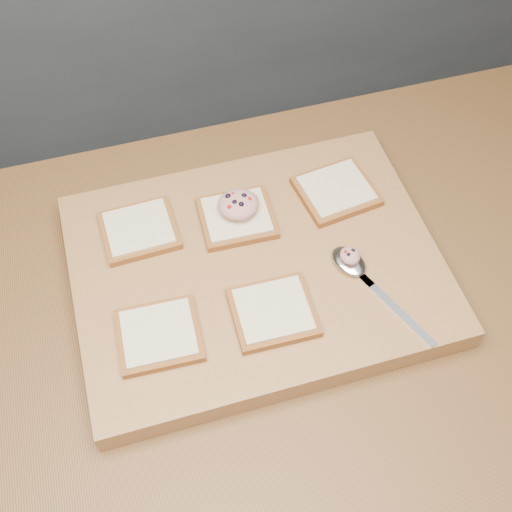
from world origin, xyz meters
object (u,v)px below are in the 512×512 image
Objects in this scene: tuna_salad_dollop at (238,204)px; spoon at (356,268)px; bread_far_center at (237,217)px; cutting_board at (256,269)px.

spoon is (0.14, -0.15, -0.02)m from tuna_salad_dollop.
tuna_salad_dollop is 0.20m from spoon.
bread_far_center is at bearing -127.62° from tuna_salad_dollop.
tuna_salad_dollop is at bearing 133.57° from spoon.
cutting_board is 4.70× the size of bread_far_center.
spoon is (0.14, -0.06, 0.03)m from cutting_board.
tuna_salad_dollop is (0.00, 0.01, 0.02)m from bread_far_center.
bread_far_center is 0.20m from spoon.
bread_far_center is 1.82× the size of tuna_salad_dollop.
bread_far_center reaches higher than cutting_board.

